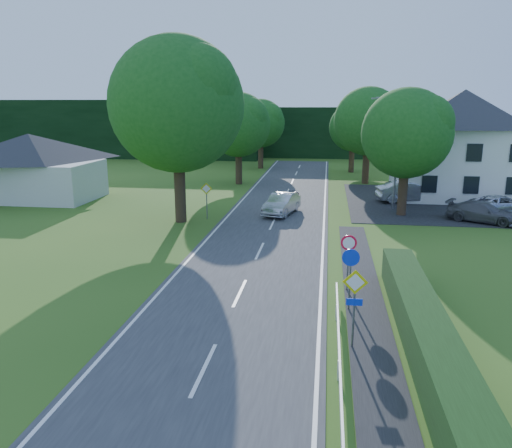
% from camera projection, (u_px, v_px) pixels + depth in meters
% --- Properties ---
extents(road, '(7.00, 80.00, 0.04)m').
position_uv_depth(road, '(265.00, 241.00, 27.88)').
color(road, '#353638').
rests_on(road, ground).
extents(parking_pad, '(14.00, 16.00, 0.04)m').
position_uv_depth(parking_pad, '(438.00, 202.00, 38.74)').
color(parking_pad, black).
rests_on(parking_pad, ground).
extents(line_edge_left, '(0.12, 80.00, 0.01)m').
position_uv_depth(line_edge_left, '(208.00, 238.00, 28.32)').
color(line_edge_left, white).
rests_on(line_edge_left, road).
extents(line_edge_right, '(0.12, 80.00, 0.01)m').
position_uv_depth(line_edge_right, '(323.00, 243.00, 27.43)').
color(line_edge_right, white).
rests_on(line_edge_right, road).
extents(line_centre, '(0.12, 80.00, 0.01)m').
position_uv_depth(line_centre, '(265.00, 241.00, 27.87)').
color(line_centre, white).
rests_on(line_centre, road).
extents(tree_main, '(9.40, 9.40, 11.64)m').
position_uv_depth(tree_main, '(178.00, 131.00, 31.19)').
color(tree_main, '#1B5318').
rests_on(tree_main, ground).
extents(tree_left_far, '(7.00, 7.00, 8.58)m').
position_uv_depth(tree_left_far, '(239.00, 139.00, 46.81)').
color(tree_left_far, '#1B5318').
rests_on(tree_left_far, ground).
extents(tree_right_far, '(7.40, 7.40, 9.09)m').
position_uv_depth(tree_right_far, '(367.00, 136.00, 47.02)').
color(tree_right_far, '#1B5318').
rests_on(tree_right_far, ground).
extents(tree_left_back, '(6.60, 6.60, 8.07)m').
position_uv_depth(tree_left_back, '(261.00, 134.00, 58.34)').
color(tree_left_back, '#1B5318').
rests_on(tree_left_back, ground).
extents(tree_right_back, '(6.20, 6.20, 7.56)m').
position_uv_depth(tree_right_back, '(352.00, 138.00, 55.03)').
color(tree_right_back, '#1B5318').
rests_on(tree_right_back, ground).
extents(tree_right_mid, '(7.00, 7.00, 8.58)m').
position_uv_depth(tree_right_mid, '(405.00, 153.00, 33.40)').
color(tree_right_mid, '#1B5318').
rests_on(tree_right_mid, ground).
extents(treeline_left, '(44.00, 6.00, 8.00)m').
position_uv_depth(treeline_left, '(107.00, 129.00, 71.21)').
color(treeline_left, black).
rests_on(treeline_left, ground).
extents(treeline_right, '(30.00, 5.00, 7.00)m').
position_uv_depth(treeline_right, '(362.00, 133.00, 70.22)').
color(treeline_right, black).
rests_on(treeline_right, ground).
extents(bungalow_left, '(11.00, 6.50, 5.20)m').
position_uv_depth(bungalow_left, '(31.00, 165.00, 39.62)').
color(bungalow_left, silver).
rests_on(bungalow_left, ground).
extents(house_white, '(10.60, 8.40, 8.60)m').
position_uv_depth(house_white, '(461.00, 143.00, 40.32)').
color(house_white, white).
rests_on(house_white, ground).
extents(streetlight, '(2.03, 0.18, 8.00)m').
position_uv_depth(streetlight, '(395.00, 148.00, 35.35)').
color(streetlight, slate).
rests_on(streetlight, ground).
extents(sign_priority_right, '(0.78, 0.09, 2.59)m').
position_uv_depth(sign_priority_right, '(355.00, 294.00, 15.30)').
color(sign_priority_right, slate).
rests_on(sign_priority_right, ground).
extents(sign_roundabout, '(0.64, 0.08, 2.37)m').
position_uv_depth(sign_roundabout, '(350.00, 267.00, 18.22)').
color(sign_roundabout, slate).
rests_on(sign_roundabout, ground).
extents(sign_speed_limit, '(0.64, 0.11, 2.37)m').
position_uv_depth(sign_speed_limit, '(349.00, 249.00, 20.12)').
color(sign_speed_limit, slate).
rests_on(sign_speed_limit, ground).
extents(sign_priority_left, '(0.78, 0.09, 2.44)m').
position_uv_depth(sign_priority_left, '(206.00, 194.00, 32.89)').
color(sign_priority_left, slate).
rests_on(sign_priority_left, ground).
extents(moving_car, '(2.45, 4.57, 1.43)m').
position_uv_depth(moving_car, '(282.00, 204.00, 34.42)').
color(moving_car, '#B7B6BB').
rests_on(moving_car, road).
extents(motorcycle, '(1.32, 2.01, 1.00)m').
position_uv_depth(motorcycle, '(294.00, 195.00, 38.86)').
color(motorcycle, black).
rests_on(motorcycle, road).
extents(parked_car_silver_a, '(5.20, 2.52, 1.64)m').
position_uv_depth(parked_car_silver_a, '(409.00, 192.00, 38.61)').
color(parked_car_silver_a, '#ACACB1').
rests_on(parked_car_silver_a, parking_pad).
extents(parked_car_grey, '(4.73, 3.68, 1.28)m').
position_uv_depth(parked_car_grey, '(483.00, 212.00, 32.14)').
color(parked_car_grey, '#55545A').
rests_on(parked_car_grey, parking_pad).
extents(parked_car_silver_b, '(4.88, 3.56, 1.23)m').
position_uv_depth(parked_car_silver_b, '(501.00, 204.00, 34.88)').
color(parked_car_silver_b, silver).
rests_on(parked_car_silver_b, parking_pad).
extents(parasol, '(2.52, 2.54, 1.83)m').
position_uv_depth(parasol, '(425.00, 186.00, 40.54)').
color(parasol, '#AE110D').
rests_on(parasol, parking_pad).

